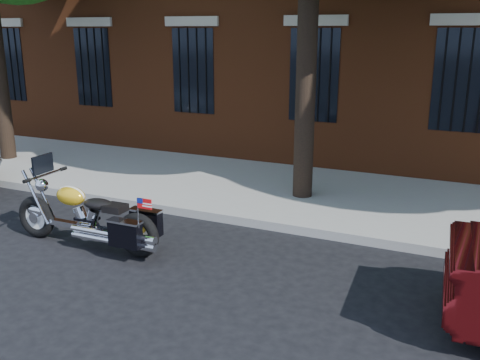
% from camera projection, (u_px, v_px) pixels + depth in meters
% --- Properties ---
extents(ground, '(120.00, 120.00, 0.00)m').
position_uv_depth(ground, '(207.00, 255.00, 7.78)').
color(ground, black).
rests_on(ground, ground).
extents(curb, '(40.00, 0.16, 0.15)m').
position_uv_depth(curb, '(245.00, 221.00, 8.96)').
color(curb, gray).
rests_on(curb, ground).
extents(sidewalk, '(40.00, 3.60, 0.15)m').
position_uv_depth(sidewalk, '(284.00, 191.00, 10.61)').
color(sidewalk, gray).
rests_on(sidewalk, ground).
extents(motorcycle, '(2.68, 0.78, 1.35)m').
position_uv_depth(motorcycle, '(92.00, 220.00, 7.90)').
color(motorcycle, black).
rests_on(motorcycle, ground).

